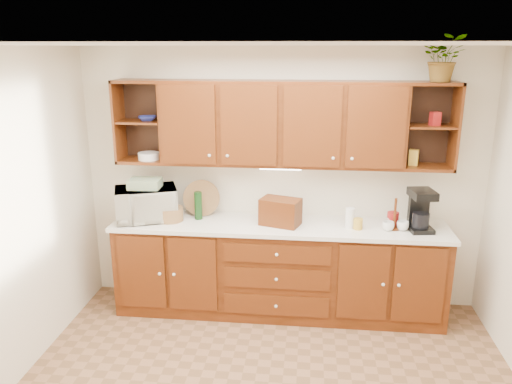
% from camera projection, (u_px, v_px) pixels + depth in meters
% --- Properties ---
extents(ceiling, '(4.00, 4.00, 0.00)m').
position_uv_depth(ceiling, '(268.00, 45.00, 3.00)').
color(ceiling, white).
rests_on(ceiling, back_wall).
extents(back_wall, '(4.00, 0.00, 4.00)m').
position_uv_depth(back_wall, '(281.00, 180.00, 5.03)').
color(back_wall, '#F1E7CB').
rests_on(back_wall, floor).
extents(base_cabinets, '(3.20, 0.60, 0.90)m').
position_uv_depth(base_cabinets, '(278.00, 269.00, 4.98)').
color(base_cabinets, '#3C1906').
rests_on(base_cabinets, floor).
extents(countertop, '(3.24, 0.64, 0.04)m').
position_uv_depth(countertop, '(279.00, 226.00, 4.84)').
color(countertop, white).
rests_on(countertop, base_cabinets).
extents(upper_cabinets, '(3.20, 0.33, 0.80)m').
position_uv_depth(upper_cabinets, '(282.00, 123.00, 4.71)').
color(upper_cabinets, '#3C1906').
rests_on(upper_cabinets, back_wall).
extents(undercabinet_light, '(0.40, 0.05, 0.02)m').
position_uv_depth(undercabinet_light, '(280.00, 168.00, 4.78)').
color(undercabinet_light, white).
rests_on(undercabinet_light, upper_cabinets).
extents(wicker_basket, '(0.29, 0.29, 0.13)m').
position_uv_depth(wicker_basket, '(170.00, 214.00, 4.91)').
color(wicker_basket, olive).
rests_on(wicker_basket, countertop).
extents(microwave, '(0.69, 0.58, 0.32)m').
position_uv_depth(microwave, '(146.00, 204.00, 4.91)').
color(microwave, silver).
rests_on(microwave, countertop).
extents(towel_stack, '(0.31, 0.24, 0.09)m').
position_uv_depth(towel_stack, '(145.00, 183.00, 4.85)').
color(towel_stack, tan).
rests_on(towel_stack, microwave).
extents(wine_bottle, '(0.09, 0.09, 0.28)m').
position_uv_depth(wine_bottle, '(198.00, 206.00, 4.93)').
color(wine_bottle, '#113311').
rests_on(wine_bottle, countertop).
extents(woven_tray, '(0.38, 0.14, 0.37)m').
position_uv_depth(woven_tray, '(202.00, 214.00, 5.08)').
color(woven_tray, olive).
rests_on(woven_tray, countertop).
extents(bread_box, '(0.42, 0.33, 0.26)m').
position_uv_depth(bread_box, '(280.00, 212.00, 4.78)').
color(bread_box, '#3C1906').
rests_on(bread_box, countertop).
extents(mug_tree, '(0.28, 0.27, 0.30)m').
position_uv_depth(mug_tree, '(394.00, 224.00, 4.68)').
color(mug_tree, '#3C1906').
rests_on(mug_tree, countertop).
extents(canister_red, '(0.12, 0.12, 0.14)m').
position_uv_depth(canister_red, '(393.00, 219.00, 4.76)').
color(canister_red, maroon).
rests_on(canister_red, countertop).
extents(canister_white, '(0.10, 0.10, 0.20)m').
position_uv_depth(canister_white, '(350.00, 218.00, 4.70)').
color(canister_white, white).
rests_on(canister_white, countertop).
extents(canister_yellow, '(0.10, 0.10, 0.11)m').
position_uv_depth(canister_yellow, '(358.00, 224.00, 4.67)').
color(canister_yellow, gold).
rests_on(canister_yellow, countertop).
extents(coffee_maker, '(0.25, 0.30, 0.39)m').
position_uv_depth(coffee_maker, '(420.00, 210.00, 4.63)').
color(coffee_maker, black).
rests_on(coffee_maker, countertop).
extents(bowl_stack, '(0.22, 0.22, 0.04)m').
position_uv_depth(bowl_stack, '(147.00, 118.00, 4.83)').
color(bowl_stack, navy).
rests_on(bowl_stack, upper_cabinets).
extents(plate_stack, '(0.25, 0.25, 0.07)m').
position_uv_depth(plate_stack, '(149.00, 156.00, 4.91)').
color(plate_stack, white).
rests_on(plate_stack, upper_cabinets).
extents(pantry_box_yellow, '(0.10, 0.09, 0.15)m').
position_uv_depth(pantry_box_yellow, '(414.00, 157.00, 4.66)').
color(pantry_box_yellow, gold).
rests_on(pantry_box_yellow, upper_cabinets).
extents(pantry_box_red, '(0.10, 0.09, 0.12)m').
position_uv_depth(pantry_box_red, '(435.00, 119.00, 4.52)').
color(pantry_box_red, maroon).
rests_on(pantry_box_red, upper_cabinets).
extents(potted_plant, '(0.40, 0.36, 0.41)m').
position_uv_depth(potted_plant, '(444.00, 58.00, 4.34)').
color(potted_plant, '#999999').
rests_on(potted_plant, upper_cabinets).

